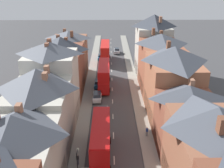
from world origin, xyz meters
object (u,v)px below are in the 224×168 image
at_px(car_mid_black, 98,83).
at_px(pedestrian_mid_left, 147,131).
at_px(double_decker_bus_lead, 104,75).
at_px(street_lamp, 78,168).
at_px(car_parked_right_a, 97,96).
at_px(pedestrian_near_right, 78,159).
at_px(car_parked_left_a, 117,51).
at_px(double_decker_bus_far_approaching, 101,141).
at_px(car_near_silver, 103,112).
at_px(car_near_blue, 101,57).
at_px(double_decker_bus_mid_street, 105,52).

relative_size(car_mid_black, pedestrian_mid_left, 2.78).
height_order(double_decker_bus_lead, street_lamp, street_lamp).
relative_size(car_parked_right_a, pedestrian_near_right, 2.86).
bearing_deg(pedestrian_mid_left, car_parked_left_a, 94.18).
distance_m(double_decker_bus_far_approaching, pedestrian_mid_left, 8.81).
xyz_separation_m(car_parked_left_a, pedestrian_mid_left, (3.42, -46.84, 0.18)).
distance_m(car_near_silver, car_parked_right_a, 6.77).
height_order(double_decker_bus_far_approaching, car_near_silver, double_decker_bus_far_approaching).
xyz_separation_m(car_near_silver, car_mid_black, (-1.30, 13.30, 0.03)).
bearing_deg(street_lamp, double_decker_bus_lead, 85.47).
distance_m(car_near_blue, pedestrian_mid_left, 41.29).
relative_size(double_decker_bus_mid_street, pedestrian_near_right, 6.71).
height_order(car_near_blue, car_parked_right_a, car_parked_right_a).
bearing_deg(pedestrian_near_right, double_decker_bus_mid_street, 86.11).
distance_m(car_near_blue, car_near_silver, 33.90).
bearing_deg(street_lamp, car_mid_black, 87.86).
bearing_deg(car_parked_right_a, double_decker_bus_lead, 78.98).
relative_size(double_decker_bus_far_approaching, street_lamp, 1.96).
height_order(car_near_blue, car_near_silver, car_near_silver).
bearing_deg(car_mid_black, double_decker_bus_lead, -1.28).
relative_size(double_decker_bus_lead, car_parked_left_a, 2.74).
distance_m(double_decker_bus_mid_street, car_parked_left_a, 9.18).
xyz_separation_m(car_near_blue, car_near_silver, (1.30, -33.87, 0.02)).
height_order(pedestrian_near_right, pedestrian_mid_left, same).
height_order(double_decker_bus_far_approaching, car_parked_left_a, double_decker_bus_far_approaching).
bearing_deg(double_decker_bus_lead, double_decker_bus_far_approaching, -90.00).
xyz_separation_m(pedestrian_near_right, street_lamp, (0.63, -4.39, 2.21)).
height_order(double_decker_bus_lead, pedestrian_mid_left, double_decker_bus_lead).
relative_size(car_parked_right_a, street_lamp, 0.84).
bearing_deg(car_parked_right_a, pedestrian_near_right, -95.16).
distance_m(double_decker_bus_mid_street, car_near_silver, 32.13).
xyz_separation_m(double_decker_bus_far_approaching, car_parked_left_a, (3.61, 51.84, -1.96)).
relative_size(car_parked_left_a, pedestrian_mid_left, 2.45).
xyz_separation_m(car_near_blue, pedestrian_mid_left, (8.32, -40.44, 0.24)).
distance_m(pedestrian_near_right, pedestrian_mid_left, 12.05).
bearing_deg(double_decker_bus_far_approaching, pedestrian_near_right, -153.23).
bearing_deg(pedestrian_mid_left, street_lamp, -130.89).
height_order(car_parked_left_a, car_mid_black, car_parked_left_a).
relative_size(car_near_silver, pedestrian_mid_left, 2.49).
bearing_deg(pedestrian_mid_left, pedestrian_near_right, -147.05).
bearing_deg(double_decker_bus_mid_street, car_mid_black, -93.94).
bearing_deg(car_parked_left_a, car_parked_right_a, -98.29).
bearing_deg(double_decker_bus_lead, car_near_blue, 93.59).
xyz_separation_m(double_decker_bus_mid_street, pedestrian_mid_left, (7.03, -38.63, -1.78)).
distance_m(car_near_blue, car_parked_left_a, 8.06).
bearing_deg(double_decker_bus_far_approaching, car_mid_black, 92.97).
relative_size(car_parked_left_a, car_mid_black, 0.88).
relative_size(car_near_blue, car_parked_right_a, 0.90).
height_order(car_near_silver, car_mid_black, car_mid_black).
xyz_separation_m(double_decker_bus_mid_street, car_near_silver, (0.01, -32.07, -2.00)).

